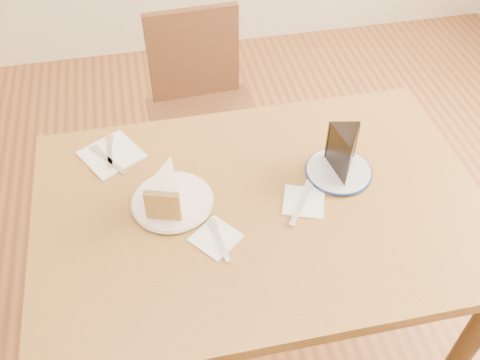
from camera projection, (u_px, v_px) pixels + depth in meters
name	position (u px, v px, depth m)	size (l,w,h in m)	color
ground	(255.00, 338.00, 1.97)	(4.00, 4.00, 0.00)	#4E2A14
table	(260.00, 227.00, 1.50)	(1.20, 0.80, 0.75)	#553717
chair_far	(203.00, 113.00, 2.12)	(0.44, 0.44, 0.85)	black
plate_cream	(173.00, 202.00, 1.42)	(0.21, 0.21, 0.01)	white
plate_navy	(338.00, 171.00, 1.50)	(0.18, 0.18, 0.01)	white
carrot_cake	(168.00, 188.00, 1.39)	(0.09, 0.12, 0.09)	beige
chocolate_cake	(345.00, 156.00, 1.45)	(0.08, 0.12, 0.12)	black
napkin_cream	(216.00, 238.00, 1.34)	(0.10, 0.10, 0.00)	white
napkin_navy	(304.00, 202.00, 1.43)	(0.11, 0.11, 0.00)	white
napkin_spare	(112.00, 154.00, 1.55)	(0.15, 0.15, 0.00)	white
fork_cream	(220.00, 240.00, 1.33)	(0.01, 0.14, 0.00)	white
knife_navy	(302.00, 203.00, 1.42)	(0.02, 0.17, 0.00)	silver
fork_spare	(110.00, 152.00, 1.56)	(0.01, 0.14, 0.00)	silver
knife_spare	(109.00, 160.00, 1.53)	(0.01, 0.16, 0.00)	white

